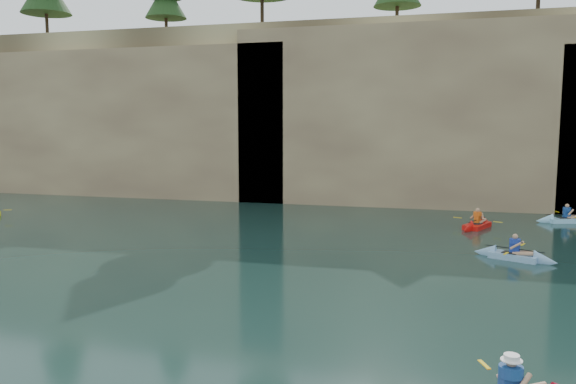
# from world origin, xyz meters

# --- Properties ---
(ground) EXTENTS (160.00, 160.00, 0.00)m
(ground) POSITION_xyz_m (0.00, 0.00, 0.00)
(ground) COLOR black
(ground) RESTS_ON ground
(cliff) EXTENTS (70.00, 16.00, 12.00)m
(cliff) POSITION_xyz_m (0.00, 30.00, 6.00)
(cliff) COLOR tan
(cliff) RESTS_ON ground
(cliff_slab_west) EXTENTS (26.00, 2.40, 10.56)m
(cliff_slab_west) POSITION_xyz_m (-20.00, 22.60, 5.28)
(cliff_slab_west) COLOR tan
(cliff_slab_west) RESTS_ON ground
(cliff_slab_center) EXTENTS (24.00, 2.40, 11.40)m
(cliff_slab_center) POSITION_xyz_m (2.00, 22.60, 5.70)
(cliff_slab_center) COLOR tan
(cliff_slab_center) RESTS_ON ground
(sea_cave_west) EXTENTS (4.50, 1.00, 4.00)m
(sea_cave_west) POSITION_xyz_m (-18.00, 21.95, 2.00)
(sea_cave_west) COLOR black
(sea_cave_west) RESTS_ON ground
(sea_cave_center) EXTENTS (3.50, 1.00, 3.20)m
(sea_cave_center) POSITION_xyz_m (-4.00, 21.95, 1.60)
(sea_cave_center) COLOR black
(sea_cave_center) RESTS_ON ground
(sea_cave_east) EXTENTS (5.00, 1.00, 4.50)m
(sea_cave_east) POSITION_xyz_m (10.00, 21.95, 2.25)
(sea_cave_east) COLOR black
(sea_cave_east) RESTS_ON ground
(kayaker_ltblue_near) EXTENTS (3.13, 2.23, 1.22)m
(kayaker_ltblue_near) POSITION_xyz_m (5.44, 9.45, 0.15)
(kayaker_ltblue_near) COLOR #7DAAD2
(kayaker_ltblue_near) RESTS_ON ground
(kayaker_red_far) EXTENTS (2.25, 3.37, 1.23)m
(kayaker_red_far) POSITION_xyz_m (4.48, 15.85, 0.15)
(kayaker_red_far) COLOR red
(kayaker_red_far) RESTS_ON ground
(kayaker_ltblue_mid) EXTENTS (3.29, 2.33, 1.22)m
(kayaker_ltblue_mid) POSITION_xyz_m (9.07, 18.69, 0.15)
(kayaker_ltblue_mid) COLOR #91D2F2
(kayaker_ltblue_mid) RESTS_ON ground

